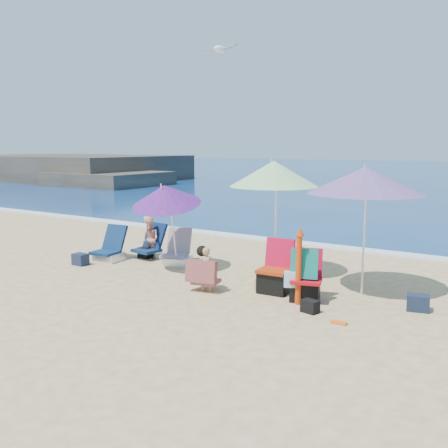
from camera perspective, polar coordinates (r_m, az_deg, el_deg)
The scene contains 20 objects.
ground at distance 9.14m, azimuth -1.84°, elevation -7.81°, with size 120.00×120.00×0.00m.
foam at distance 13.52m, azimuth 10.57°, elevation -2.37°, with size 120.00×0.50×0.04m.
headland at distance 42.09m, azimuth -17.35°, elevation 5.70°, with size 20.50×11.50×2.60m.
umbrella_turquoise at distance 9.05m, azimuth 15.88°, elevation 4.82°, with size 2.35×2.35×2.32m.
umbrella_striped at distance 10.01m, azimuth 5.72°, elevation 5.74°, with size 2.05×2.05×2.38m.
umbrella_blue at distance 10.42m, azimuth -6.70°, elevation 3.32°, with size 1.82×1.86×1.99m.
furled_umbrella at distance 8.38m, azimuth 8.56°, elevation -4.35°, with size 0.15×0.15×1.31m.
chair_navy at distance 11.88m, azimuth -12.94°, elevation -3.06°, with size 0.65×0.79×0.80m.
chair_rainbow at distance 11.28m, azimuth -5.36°, elevation -3.54°, with size 0.83×0.85×0.78m.
camp_chair_left at distance 9.12m, azimuth 5.91°, elevation -6.01°, with size 0.58×0.61×0.96m.
camp_chair_right at distance 8.68m, azimuth 9.23°, elevation -6.52°, with size 0.67×0.69×0.93m.
person_center at distance 9.08m, azimuth -2.27°, elevation -5.26°, with size 0.60×0.55×0.84m.
person_left at distance 11.86m, azimuth -8.43°, elevation -1.66°, with size 0.62×0.79×1.04m.
bag_navy_a at distance 11.59m, azimuth -16.12°, elevation -3.90°, with size 0.34×0.25×0.26m.
bag_black_a at distance 12.02m, azimuth -8.96°, elevation -3.25°, with size 0.35×0.27×0.24m.
bag_tan at distance 9.14m, azimuth 4.56°, elevation -7.05°, with size 0.29×0.22×0.24m.
bag_navy_b at distance 8.71m, azimuth 21.32°, elevation -8.40°, with size 0.39×0.32×0.26m.
bag_black_b at distance 8.16m, azimuth 9.82°, elevation -9.27°, with size 0.30×0.24×0.20m.
orange_item at distance 7.78m, azimuth 13.01°, elevation -10.96°, with size 0.24×0.11×0.03m.
seagull at distance 11.38m, azimuth -0.47°, elevation 19.36°, with size 0.87×0.41×0.15m.
Camera 1 is at (5.00, -7.19, 2.63)m, focal length 39.94 mm.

